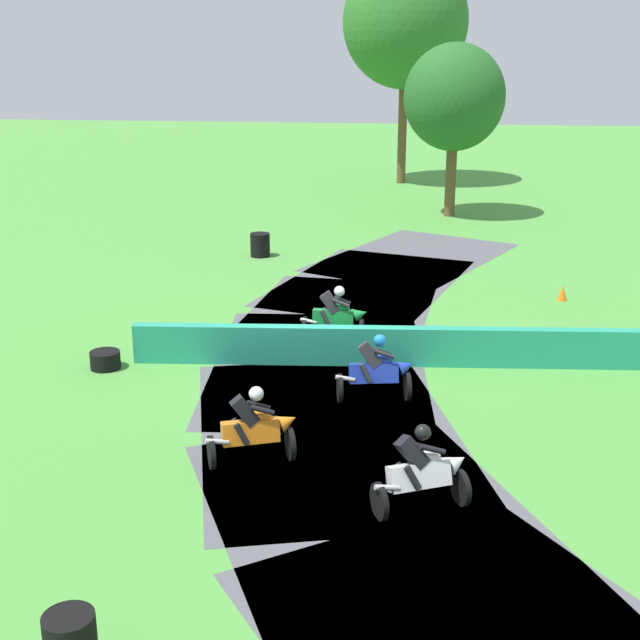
% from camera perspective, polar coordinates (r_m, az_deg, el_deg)
% --- Properties ---
extents(ground_plane, '(120.00, 120.00, 0.00)m').
position_cam_1_polar(ground_plane, '(20.12, -0.25, -2.86)').
color(ground_plane, '#4C933D').
extents(track_asphalt, '(10.48, 29.64, 0.01)m').
position_cam_1_polar(track_asphalt, '(20.11, 3.53, -2.90)').
color(track_asphalt, '#515156').
rests_on(track_asphalt, ground).
extents(safety_barrier, '(18.42, 1.76, 0.90)m').
position_cam_1_polar(safety_barrier, '(20.39, 14.03, -1.79)').
color(safety_barrier, '#239375').
rests_on(safety_barrier, ground).
extents(motorcycle_lead_green, '(1.68, 0.66, 1.42)m').
position_cam_1_polar(motorcycle_lead_green, '(21.42, 1.07, 0.32)').
color(motorcycle_lead_green, black).
rests_on(motorcycle_lead_green, ground).
extents(motorcycle_chase_blue, '(1.67, 0.99, 1.43)m').
position_cam_1_polar(motorcycle_chase_blue, '(18.00, 3.75, -3.25)').
color(motorcycle_chase_blue, black).
rests_on(motorcycle_chase_blue, ground).
extents(motorcycle_trailing_orange, '(1.67, 1.18, 1.43)m').
position_cam_1_polar(motorcycle_trailing_orange, '(15.40, -4.30, -7.01)').
color(motorcycle_trailing_orange, black).
rests_on(motorcycle_trailing_orange, ground).
extents(motorcycle_fourth_white, '(1.67, 1.32, 1.42)m').
position_cam_1_polar(motorcycle_fourth_white, '(14.07, 6.72, -9.73)').
color(motorcycle_fourth_white, black).
rests_on(motorcycle_fourth_white, ground).
extents(tire_stack_near, '(0.67, 0.67, 0.80)m').
position_cam_1_polar(tire_stack_near, '(30.06, -3.93, 4.91)').
color(tire_stack_near, black).
rests_on(tire_stack_near, ground).
extents(tire_stack_mid_a, '(0.68, 0.68, 0.40)m').
position_cam_1_polar(tire_stack_mid_a, '(20.37, -13.83, -2.54)').
color(tire_stack_mid_a, black).
rests_on(tire_stack_mid_a, ground).
extents(traffic_cone, '(0.28, 0.28, 0.44)m').
position_cam_1_polar(traffic_cone, '(25.83, 15.53, 1.71)').
color(traffic_cone, orange).
rests_on(traffic_cone, ground).
extents(tree_far_left, '(4.10, 4.10, 7.02)m').
position_cam_1_polar(tree_far_left, '(36.90, 8.75, 14.13)').
color(tree_far_left, brown).
rests_on(tree_far_left, ground).
extents(tree_far_right, '(6.16, 6.16, 11.16)m').
position_cam_1_polar(tree_far_right, '(45.48, 5.59, 18.77)').
color(tree_far_right, brown).
rests_on(tree_far_right, ground).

